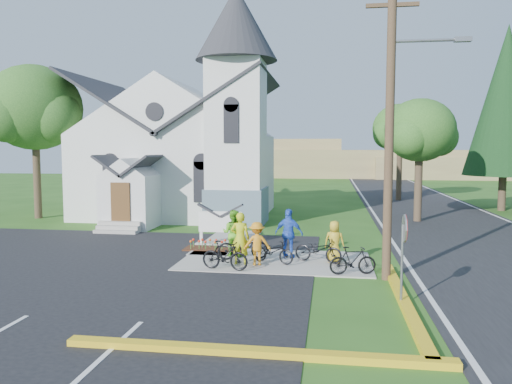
% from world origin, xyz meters
% --- Properties ---
extents(ground, '(120.00, 120.00, 0.00)m').
position_xyz_m(ground, '(0.00, 0.00, 0.00)').
color(ground, '#295418').
rests_on(ground, ground).
extents(parking_lot, '(20.00, 16.00, 0.02)m').
position_xyz_m(parking_lot, '(-7.00, -2.00, 0.01)').
color(parking_lot, black).
rests_on(parking_lot, ground).
extents(road, '(8.00, 90.00, 0.02)m').
position_xyz_m(road, '(10.00, 15.00, 0.01)').
color(road, black).
rests_on(road, ground).
extents(sidewalk, '(7.00, 4.00, 0.05)m').
position_xyz_m(sidewalk, '(1.50, 0.50, 0.03)').
color(sidewalk, '#9F9890').
rests_on(sidewalk, ground).
extents(church, '(12.35, 12.00, 13.00)m').
position_xyz_m(church, '(-5.48, 12.48, 5.25)').
color(church, silver).
rests_on(church, ground).
extents(church_sign, '(2.20, 0.40, 1.70)m').
position_xyz_m(church_sign, '(-1.20, 3.20, 1.03)').
color(church_sign, '#9F9890').
rests_on(church_sign, ground).
extents(flower_bed, '(2.60, 1.10, 0.07)m').
position_xyz_m(flower_bed, '(-1.20, 2.30, 0.04)').
color(flower_bed, '#3A210F').
rests_on(flower_bed, ground).
extents(utility_pole, '(3.45, 0.28, 10.00)m').
position_xyz_m(utility_pole, '(5.36, -1.50, 5.40)').
color(utility_pole, '#402A20').
rests_on(utility_pole, ground).
extents(stop_sign, '(0.11, 0.76, 2.48)m').
position_xyz_m(stop_sign, '(5.43, -4.20, 1.78)').
color(stop_sign, gray).
rests_on(stop_sign, ground).
extents(tree_lot_corner, '(5.60, 5.60, 9.15)m').
position_xyz_m(tree_lot_corner, '(-14.00, 10.00, 6.60)').
color(tree_lot_corner, '#3A2C20').
rests_on(tree_lot_corner, ground).
extents(tree_road_near, '(4.00, 4.00, 7.05)m').
position_xyz_m(tree_road_near, '(8.50, 12.00, 5.21)').
color(tree_road_near, '#3A2C20').
rests_on(tree_road_near, ground).
extents(tree_road_mid, '(4.40, 4.40, 7.80)m').
position_xyz_m(tree_road_mid, '(9.00, 24.00, 5.78)').
color(tree_road_mid, '#3A2C20').
rests_on(tree_road_mid, ground).
extents(conifer, '(5.20, 5.20, 12.40)m').
position_xyz_m(conifer, '(15.00, 18.00, 7.39)').
color(conifer, '#3A2C20').
rests_on(conifer, ground).
extents(distant_hills, '(61.00, 10.00, 5.60)m').
position_xyz_m(distant_hills, '(3.36, 56.33, 2.17)').
color(distant_hills, olive).
rests_on(distant_hills, ground).
extents(cyclist_0, '(0.71, 0.49, 1.89)m').
position_xyz_m(cyclist_0, '(0.30, -0.27, 0.99)').
color(cyclist_0, '#B5BE16').
rests_on(cyclist_0, sidewalk).
extents(bike_0, '(2.04, 1.25, 1.01)m').
position_xyz_m(bike_0, '(0.26, 0.52, 0.56)').
color(bike_0, black).
rests_on(bike_0, sidewalk).
extents(cyclist_1, '(0.97, 0.81, 1.80)m').
position_xyz_m(cyclist_1, '(-0.20, 1.01, 0.95)').
color(cyclist_1, '#5AB121').
rests_on(cyclist_1, sidewalk).
extents(bike_1, '(1.73, 0.77, 1.01)m').
position_xyz_m(bike_1, '(-0.06, -1.20, 0.55)').
color(bike_1, black).
rests_on(bike_1, sidewalk).
extents(cyclist_2, '(1.18, 0.71, 1.88)m').
position_xyz_m(cyclist_2, '(1.95, 1.02, 0.99)').
color(cyclist_2, blue).
rests_on(cyclist_2, sidewalk).
extents(bike_2, '(1.77, 1.20, 0.88)m').
position_xyz_m(bike_2, '(1.45, 0.08, 0.49)').
color(bike_2, black).
rests_on(bike_2, sidewalk).
extents(cyclist_3, '(1.11, 0.80, 1.55)m').
position_xyz_m(cyclist_3, '(0.92, -0.31, 0.82)').
color(cyclist_3, orange).
rests_on(cyclist_3, sidewalk).
extents(bike_3, '(1.63, 0.80, 0.94)m').
position_xyz_m(bike_3, '(4.25, -1.20, 0.52)').
color(bike_3, black).
rests_on(bike_3, sidewalk).
extents(cyclist_4, '(0.83, 0.62, 1.54)m').
position_xyz_m(cyclist_4, '(3.66, 0.52, 0.82)').
color(cyclist_4, gold).
rests_on(cyclist_4, sidewalk).
extents(bike_4, '(1.91, 1.19, 0.95)m').
position_xyz_m(bike_4, '(3.08, 0.42, 0.52)').
color(bike_4, black).
rests_on(bike_4, sidewalk).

